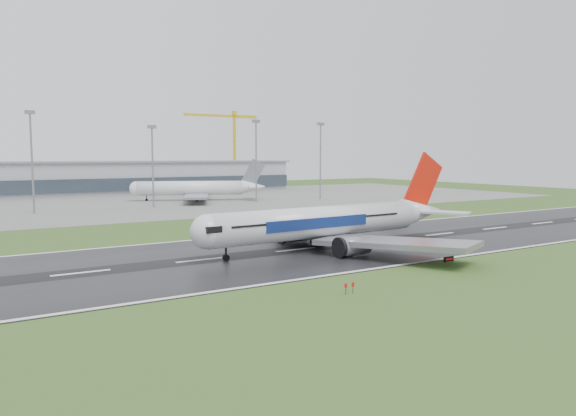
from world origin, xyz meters
TOP-DOWN VIEW (x-y plane):
  - ground at (0.00, 0.00)m, footprint 520.00×520.00m
  - runway at (0.00, 0.00)m, footprint 400.00×45.00m
  - apron at (0.00, 125.00)m, footprint 400.00×130.00m
  - terminal at (0.00, 185.00)m, footprint 240.00×36.00m
  - main_airliner at (28.01, -1.98)m, footprint 64.72×61.93m
  - parked_airliner at (48.11, 120.71)m, footprint 72.17×70.16m
  - tower_crane at (104.80, 200.00)m, footprint 45.06×3.96m
  - runway_sign at (35.87, -24.25)m, footprint 2.27×0.93m
  - floodmast_2 at (-15.10, 100.00)m, footprint 0.64×0.64m
  - floodmast_3 at (23.69, 100.00)m, footprint 0.64×0.64m
  - floodmast_4 at (65.23, 100.00)m, footprint 0.64×0.64m
  - floodmast_5 at (96.15, 100.00)m, footprint 0.64×0.64m

SIDE VIEW (x-z plane):
  - ground at x=0.00m, z-range 0.00..0.00m
  - apron at x=0.00m, z-range 0.00..0.08m
  - runway at x=0.00m, z-range 0.00..0.10m
  - runway_sign at x=35.87m, z-range 0.00..1.04m
  - terminal at x=0.00m, z-range 0.00..15.00m
  - parked_airliner at x=48.11m, z-range 0.08..16.52m
  - main_airliner at x=28.01m, z-range 0.10..18.37m
  - floodmast_3 at x=23.69m, z-range 0.00..27.93m
  - floodmast_5 at x=96.15m, z-range 0.00..31.15m
  - floodmast_4 at x=65.23m, z-range 0.00..31.27m
  - floodmast_2 at x=-15.10m, z-range 0.00..31.39m
  - tower_crane at x=104.80m, z-range 0.00..44.41m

